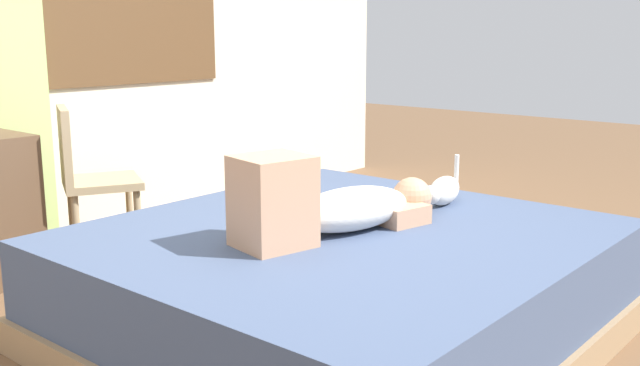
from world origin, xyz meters
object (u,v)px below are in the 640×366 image
(bed, at_px, (342,284))
(person_lying, at_px, (332,205))
(chair_by_desk, at_px, (87,175))
(cat, at_px, (443,191))

(bed, distance_m, person_lying, 0.35)
(person_lying, distance_m, chair_by_desk, 1.56)
(chair_by_desk, bearing_deg, bed, -84.01)
(person_lying, bearing_deg, cat, -7.38)
(person_lying, relative_size, cat, 2.64)
(bed, relative_size, person_lying, 2.11)
(chair_by_desk, bearing_deg, person_lying, -86.25)
(person_lying, distance_m, cat, 0.70)
(cat, bearing_deg, bed, 171.96)
(person_lying, height_order, cat, person_lying)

